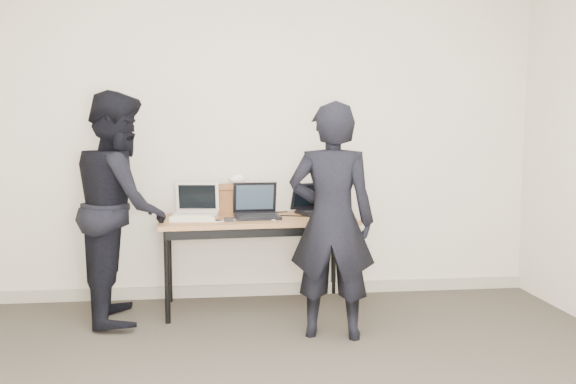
{
  "coord_description": "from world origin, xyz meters",
  "views": [
    {
      "loc": [
        -0.34,
        -2.42,
        1.38
      ],
      "look_at": [
        0.1,
        1.6,
        0.95
      ],
      "focal_mm": 35.0,
      "sensor_mm": 36.0,
      "label": 1
    }
  ],
  "objects": [
    {
      "name": "laptop_right",
      "position": [
        0.39,
        2.11,
        0.78
      ],
      "size": [
        0.42,
        0.42,
        0.24
      ],
      "rotation": [
        0.0,
        0.0,
        0.37
      ],
      "color": "black",
      "rests_on": "desk"
    },
    {
      "name": "room",
      "position": [
        0.0,
        0.0,
        1.35
      ],
      "size": [
        4.6,
        4.6,
        2.8
      ],
      "color": "#3F382F",
      "rests_on": "ground"
    },
    {
      "name": "person_typist",
      "position": [
        0.35,
        1.23,
        0.79
      ],
      "size": [
        0.65,
        0.51,
        1.58
      ],
      "primitive_type": "imported",
      "rotation": [
        0.0,
        0.0,
        2.9
      ],
      "color": "black",
      "rests_on": "ground"
    },
    {
      "name": "equipment_box",
      "position": [
        0.52,
        2.1,
        0.79
      ],
      "size": [
        0.25,
        0.22,
        0.13
      ],
      "primitive_type": "cube",
      "rotation": [
        0.0,
        0.0,
        -0.09
      ],
      "color": "black",
      "rests_on": "desk"
    },
    {
      "name": "leather_satchel",
      "position": [
        -0.29,
        2.14,
        0.85
      ],
      "size": [
        0.38,
        0.22,
        0.25
      ],
      "rotation": [
        0.0,
        0.0,
        0.13
      ],
      "color": "brown",
      "rests_on": "desk"
    },
    {
      "name": "laptop_center",
      "position": [
        -0.11,
        1.93,
        0.78
      ],
      "size": [
        0.37,
        0.36,
        0.27
      ],
      "rotation": [
        0.0,
        0.0,
        0.07
      ],
      "color": "black",
      "rests_on": "desk"
    },
    {
      "name": "power_brick",
      "position": [
        -0.33,
        1.74,
        0.73
      ],
      "size": [
        0.07,
        0.05,
        0.03
      ],
      "primitive_type": "cube",
      "rotation": [
        0.0,
        0.0,
        -0.0
      ],
      "color": "black",
      "rests_on": "desk"
    },
    {
      "name": "baseboard",
      "position": [
        0.0,
        2.23,
        0.05
      ],
      "size": [
        4.5,
        0.03,
        0.1
      ],
      "primitive_type": "cube",
      "color": "#A59F89",
      "rests_on": "ground"
    },
    {
      "name": "laptop_beige",
      "position": [
        -0.59,
        1.9,
        0.77
      ],
      "size": [
        0.37,
        0.36,
        0.27
      ],
      "rotation": [
        0.0,
        0.0,
        -0.09
      ],
      "color": "beige",
      "rests_on": "desk"
    },
    {
      "name": "person_observer",
      "position": [
        -1.12,
        1.78,
        0.84
      ],
      "size": [
        0.76,
        0.91,
        1.68
      ],
      "primitive_type": "imported",
      "rotation": [
        0.0,
        0.0,
        1.73
      ],
      "color": "black",
      "rests_on": "ground"
    },
    {
      "name": "tissue",
      "position": [
        -0.26,
        2.14,
        1.0
      ],
      "size": [
        0.14,
        0.11,
        0.08
      ],
      "primitive_type": "ellipsoid",
      "rotation": [
        0.0,
        0.0,
        -0.12
      ],
      "color": "white",
      "rests_on": "leather_satchel"
    },
    {
      "name": "cables",
      "position": [
        -0.06,
        1.92,
        0.72
      ],
      "size": [
        1.14,
        0.49,
        0.01
      ],
      "rotation": [
        0.0,
        0.0,
        0.14
      ],
      "color": "black",
      "rests_on": "desk"
    },
    {
      "name": "desk",
      "position": [
        -0.11,
        1.91,
        0.66
      ],
      "size": [
        1.54,
        0.75,
        0.72
      ],
      "rotation": [
        0.0,
        0.0,
        0.07
      ],
      "color": "#916037",
      "rests_on": "ground"
    }
  ]
}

